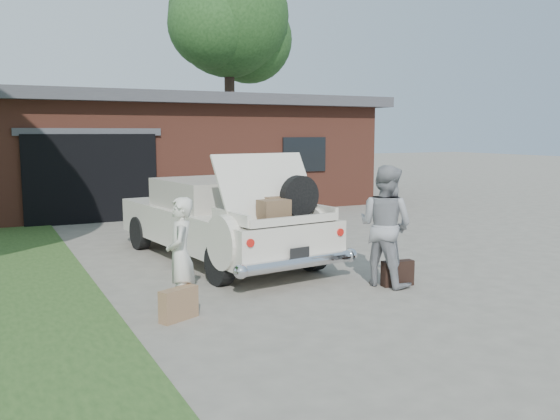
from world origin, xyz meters
name	(u,v)px	position (x,y,z in m)	size (l,w,h in m)	color
ground	(299,292)	(0.00, 0.00, 0.00)	(90.00, 90.00, 0.00)	gray
house	(154,150)	(0.98, 11.47, 1.67)	(12.80, 7.80, 3.30)	brown
tree_right	(231,24)	(5.95, 17.15, 6.83)	(5.90, 5.13, 9.71)	#38281E
sedan	(220,219)	(-0.21, 2.55, 0.72)	(2.48, 5.13, 1.91)	beige
woman_left	(180,255)	(-1.76, -0.16, 0.72)	(0.53, 0.35, 1.45)	silver
woman_right	(385,226)	(1.32, -0.21, 0.89)	(0.86, 0.67, 1.77)	gray
suitcase_left	(179,304)	(-1.89, -0.45, 0.19)	(0.50, 0.16, 0.39)	#956E4B
suitcase_right	(397,273)	(1.46, -0.34, 0.19)	(0.48, 0.15, 0.37)	black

